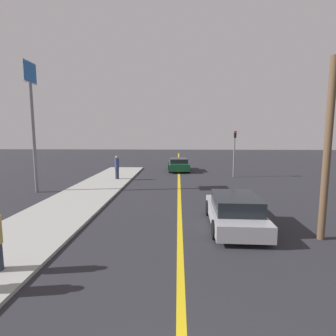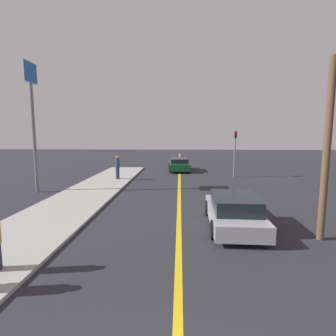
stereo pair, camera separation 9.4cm
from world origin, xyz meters
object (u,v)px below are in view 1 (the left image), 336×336
roadside_sign (31,103)px  utility_pole (327,151)px  pedestrian_far_standing (117,167)px  car_near_right_lane (235,211)px  traffic_light (234,149)px  car_ahead_center (179,165)px

roadside_sign → utility_pole: (13.81, -6.85, -2.44)m
pedestrian_far_standing → utility_pole: (9.77, -11.31, 2.02)m
car_near_right_lane → traffic_light: size_ratio=1.14×
pedestrian_far_standing → traffic_light: traffic_light is taller
traffic_light → car_ahead_center: bearing=141.5°
car_ahead_center → roadside_sign: 14.22m
car_ahead_center → utility_pole: size_ratio=0.72×
car_near_right_lane → traffic_light: (2.47, 12.00, 1.76)m
car_ahead_center → pedestrian_far_standing: bearing=-134.5°
utility_pole → roadside_sign: bearing=153.6°
traffic_light → pedestrian_far_standing: bearing=-169.1°
roadside_sign → car_ahead_center: bearing=48.3°
traffic_light → utility_pole: 13.15m
car_ahead_center → roadside_sign: size_ratio=0.56×
car_near_right_lane → car_ahead_center: size_ratio=1.00×
car_ahead_center → traffic_light: size_ratio=1.14×
car_near_right_lane → pedestrian_far_standing: size_ratio=2.41×
pedestrian_far_standing → roadside_sign: roadside_sign is taller
utility_pole → car_near_right_lane: bearing=157.6°
pedestrian_far_standing → utility_pole: utility_pole is taller
car_ahead_center → pedestrian_far_standing: size_ratio=2.41×
car_near_right_lane → traffic_light: traffic_light is taller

